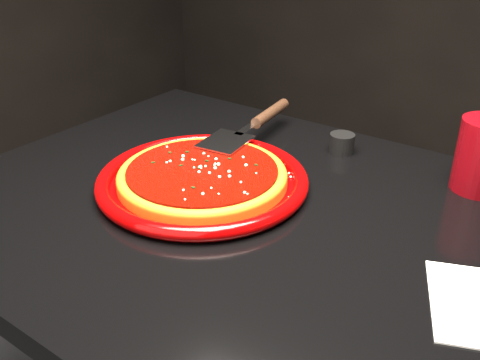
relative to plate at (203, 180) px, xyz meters
The scene contains 8 objects.
plate is the anchor object (origin of this frame).
pizza_crust 0.00m from the plate, ahead, with size 0.30×0.30×0.01m, color #865911.
pizza_crust_rim 0.01m from the plate, ahead, with size 0.30×0.30×0.02m, color #865911.
pizza_sauce 0.02m from the plate, ahead, with size 0.27×0.27×0.01m, color #700600.
parmesan_dusting 0.02m from the plate, 90.00° to the right, with size 0.26×0.26×0.01m, color beige, non-canonical shape.
basil_flecks 0.02m from the plate, 90.00° to the right, with size 0.24×0.24×0.00m, color black, non-canonical shape.
pizza_server 0.21m from the plate, 100.17° to the left, with size 0.10×0.34×0.03m, color silver, non-canonical shape.
ramekin 0.31m from the plate, 65.15° to the left, with size 0.05×0.05×0.04m, color black.
Camera 1 is at (0.37, -0.64, 1.20)m, focal length 40.00 mm.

